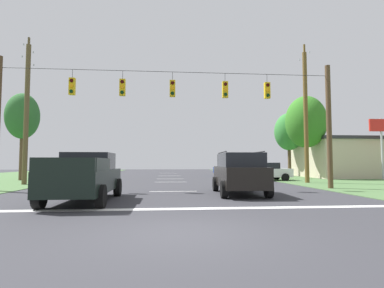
# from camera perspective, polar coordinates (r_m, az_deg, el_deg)

# --- Properties ---
(ground_plane) EXTENTS (120.00, 120.00, 0.00)m
(ground_plane) POSITION_cam_1_polar(r_m,az_deg,el_deg) (6.82, -1.78, -16.64)
(ground_plane) COLOR #333338
(stop_bar_stripe) EXTENTS (16.00, 0.45, 0.01)m
(stop_bar_stripe) POSITION_cam_1_polar(r_m,az_deg,el_deg) (10.20, -2.86, -12.22)
(stop_bar_stripe) COLOR white
(stop_bar_stripe) RESTS_ON ground
(lane_dash_0) EXTENTS (2.50, 0.15, 0.01)m
(lane_dash_0) POSITION_cam_1_polar(r_m,az_deg,el_deg) (16.15, -3.63, -8.99)
(lane_dash_0) COLOR white
(lane_dash_0) RESTS_ON ground
(lane_dash_1) EXTENTS (2.50, 0.15, 0.01)m
(lane_dash_1) POSITION_cam_1_polar(r_m,az_deg,el_deg) (23.75, -4.05, -7.23)
(lane_dash_1) COLOR white
(lane_dash_1) RESTS_ON ground
(lane_dash_2) EXTENTS (2.50, 0.15, 0.01)m
(lane_dash_2) POSITION_cam_1_polar(r_m,az_deg,el_deg) (28.25, -4.19, -6.63)
(lane_dash_2) COLOR white
(lane_dash_2) RESTS_ON ground
(lane_dash_3) EXTENTS (2.50, 0.15, 0.01)m
(lane_dash_3) POSITION_cam_1_polar(r_m,az_deg,el_deg) (34.52, -4.32, -6.06)
(lane_dash_3) COLOR white
(lane_dash_3) RESTS_ON ground
(lane_dash_4) EXTENTS (2.50, 0.15, 0.01)m
(lane_dash_4) POSITION_cam_1_polar(r_m,az_deg,el_deg) (43.21, -4.44, -5.54)
(lane_dash_4) COLOR white
(lane_dash_4) RESTS_ON ground
(overhead_signal_span) EXTENTS (19.09, 0.31, 7.37)m
(overhead_signal_span) POSITION_cam_1_polar(r_m,az_deg,el_deg) (17.14, -3.93, 5.32)
(overhead_signal_span) COLOR brown
(overhead_signal_span) RESTS_ON ground
(pickup_truck) EXTENTS (2.31, 5.41, 1.95)m
(pickup_truck) POSITION_cam_1_polar(r_m,az_deg,el_deg) (12.77, -19.59, -5.92)
(pickup_truck) COLOR black
(pickup_truck) RESTS_ON ground
(suv_black) EXTENTS (2.41, 4.89, 2.05)m
(suv_black) POSITION_cam_1_polar(r_m,az_deg,el_deg) (14.83, 8.97, -5.35)
(suv_black) COLOR black
(suv_black) RESTS_ON ground
(distant_car_crossing_white) EXTENTS (4.38, 2.17, 1.52)m
(distant_car_crossing_white) POSITION_cam_1_polar(r_m,az_deg,el_deg) (26.12, 13.64, -5.07)
(distant_car_crossing_white) COLOR silver
(distant_car_crossing_white) RESTS_ON ground
(distant_car_oncoming) EXTENTS (4.32, 2.05, 1.52)m
(distant_car_oncoming) POSITION_cam_1_polar(r_m,az_deg,el_deg) (34.65, 7.76, -4.73)
(distant_car_oncoming) COLOR navy
(distant_car_oncoming) RESTS_ON ground
(distant_car_far_parked) EXTENTS (2.17, 4.37, 1.52)m
(distant_car_far_parked) POSITION_cam_1_polar(r_m,az_deg,el_deg) (26.95, -20.74, -4.89)
(distant_car_far_parked) COLOR slate
(distant_car_far_parked) RESTS_ON ground
(utility_pole_mid_right) EXTENTS (0.32, 1.74, 10.63)m
(utility_pole_mid_right) POSITION_cam_1_polar(r_m,az_deg,el_deg) (24.42, 20.84, 5.17)
(utility_pole_mid_right) COLOR brown
(utility_pole_mid_right) RESTS_ON ground
(utility_pole_near_left) EXTENTS (0.32, 1.86, 10.40)m
(utility_pole_near_left) POSITION_cam_1_polar(r_m,az_deg,el_deg) (23.99, -28.96, 5.60)
(utility_pole_near_left) COLOR brown
(utility_pole_near_left) RESTS_ON ground
(tree_roadside_right) EXTENTS (2.75, 2.75, 7.48)m
(tree_roadside_right) POSITION_cam_1_polar(r_m,az_deg,el_deg) (29.64, -29.56, 4.58)
(tree_roadside_right) COLOR brown
(tree_roadside_right) RESTS_ON ground
(tree_roadside_far_right) EXTENTS (3.16, 3.16, 7.00)m
(tree_roadside_far_right) POSITION_cam_1_polar(r_m,az_deg,el_deg) (34.83, 17.96, 2.19)
(tree_roadside_far_right) COLOR brown
(tree_roadside_far_right) RESTS_ON ground
(tree_roadside_left) EXTENTS (3.85, 3.85, 7.91)m
(tree_roadside_left) POSITION_cam_1_polar(r_m,az_deg,el_deg) (30.78, 20.86, 3.94)
(tree_roadside_left) COLOR brown
(tree_roadside_left) RESTS_ON ground
(roadside_store) EXTENTS (9.63, 8.94, 5.45)m
(roadside_store) POSITION_cam_1_polar(r_m,az_deg,el_deg) (35.38, 27.71, -2.34)
(roadside_store) COLOR beige
(roadside_store) RESTS_ON ground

